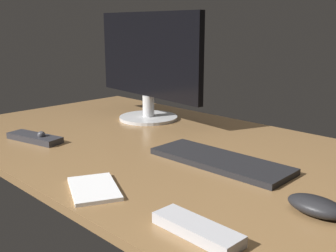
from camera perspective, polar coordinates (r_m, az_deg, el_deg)
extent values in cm
cube|color=olive|center=(121.08, -2.04, -2.75)|extent=(140.00, 84.00, 2.00)
cylinder|color=silver|center=(149.74, -2.75, 1.18)|extent=(21.36, 21.36, 1.10)
cylinder|color=silver|center=(148.80, -2.77, 2.83)|extent=(4.21, 4.21, 7.72)
cube|color=black|center=(146.27, -2.86, 9.98)|extent=(54.48, 7.46, 29.43)
cube|color=black|center=(103.36, 7.29, -4.85)|extent=(37.08, 13.71, 1.51)
ellipsoid|color=black|center=(80.88, 20.07, -10.51)|extent=(11.32, 6.52, 3.40)
cube|color=#2D2D33|center=(128.38, -18.22, -1.59)|extent=(19.38, 9.80, 1.83)
sphere|color=#3F3F44|center=(125.77, -17.37, -1.22)|extent=(2.36, 2.36, 2.36)
cube|color=#B7B7BC|center=(70.07, 4.09, -14.25)|extent=(16.76, 5.62, 2.01)
cube|color=white|center=(88.31, -10.37, -8.63)|extent=(17.35, 14.96, 0.81)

